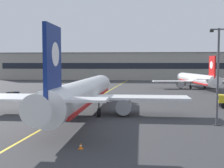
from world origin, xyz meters
name	(u,v)px	position (x,y,z in m)	size (l,w,h in m)	color
ground_plane	(64,127)	(0.00, 0.00, 0.00)	(400.00, 400.00, 0.00)	#353538
taxiway_centreline	(96,98)	(0.00, 30.00, 0.00)	(0.30, 180.00, 0.01)	yellow
airliner_foreground	(84,93)	(0.95, 8.96, 3.37)	(32.10, 41.46, 11.65)	white
airliner_background	(196,79)	(28.49, 59.15, 2.90)	(27.80, 35.70, 10.02)	white
apron_lamp_post	(218,75)	(19.17, 2.47, 6.44)	(2.24, 0.90, 12.27)	#515156
service_car_nearest	(13,96)	(-18.07, 26.79, 0.77)	(3.41, 4.57, 1.79)	slate
safety_cone_by_nose_gear	(99,100)	(1.44, 24.67, 0.26)	(0.44, 0.44, 0.55)	orange
safety_cone_by_tail	(81,146)	(3.76, -9.02, 0.26)	(0.44, 0.44, 0.55)	orange
terminal_building	(114,66)	(-1.39, 110.40, 6.74)	(115.26, 12.40, 13.47)	#9E998E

